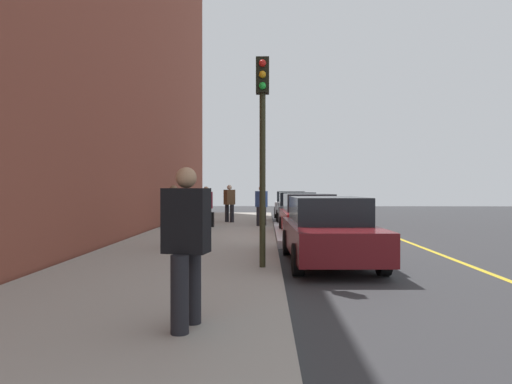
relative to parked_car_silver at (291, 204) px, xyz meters
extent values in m
plane|color=#333335|center=(12.23, -0.16, -0.76)|extent=(56.00, 56.00, 0.00)
cube|color=#A39E93|center=(12.23, -3.46, -0.68)|extent=(28.00, 4.60, 0.15)
cube|color=brown|center=(12.23, -6.21, 6.74)|extent=(32.00, 0.80, 15.00)
cube|color=gold|center=(12.23, 3.04, -0.75)|extent=(28.00, 0.14, 0.01)
cube|color=white|center=(11.08, -0.86, -0.65)|extent=(7.35, 0.56, 0.22)
cylinder|color=black|center=(1.40, 0.79, -0.44)|extent=(0.65, 0.24, 0.64)
cylinder|color=black|center=(1.34, -0.89, -0.44)|extent=(0.65, 0.24, 0.64)
cylinder|color=black|center=(-1.22, 0.89, -0.44)|extent=(0.65, 0.24, 0.64)
cylinder|color=black|center=(-1.28, -0.79, -0.44)|extent=(0.65, 0.24, 0.64)
cube|color=#B7BABF|center=(0.06, 0.00, -0.16)|extent=(4.28, 1.95, 0.64)
cube|color=black|center=(-0.15, 0.01, 0.46)|extent=(2.25, 1.68, 0.60)
cylinder|color=black|center=(7.47, 0.81, -0.44)|extent=(0.64, 0.22, 0.64)
cylinder|color=black|center=(7.46, -0.87, -0.44)|extent=(0.64, 0.22, 0.64)
cylinder|color=black|center=(4.83, 0.83, -0.44)|extent=(0.64, 0.22, 0.64)
cylinder|color=black|center=(4.82, -0.85, -0.44)|extent=(0.64, 0.22, 0.64)
cube|color=#383A3D|center=(6.14, -0.02, -0.16)|extent=(4.28, 1.83, 0.64)
cube|color=black|center=(5.93, -0.02, 0.46)|extent=(2.23, 1.61, 0.60)
cylinder|color=black|center=(13.18, 0.88, -0.44)|extent=(0.64, 0.23, 0.64)
cylinder|color=black|center=(13.22, -0.79, -0.44)|extent=(0.64, 0.23, 0.64)
cylinder|color=black|center=(10.52, 0.82, -0.44)|extent=(0.64, 0.23, 0.64)
cylinder|color=black|center=(10.55, -0.86, -0.44)|extent=(0.64, 0.23, 0.64)
cube|color=maroon|center=(11.87, 0.01, -0.16)|extent=(4.34, 1.90, 0.64)
cube|color=black|center=(11.65, 0.01, 0.46)|extent=(2.27, 1.65, 0.60)
cylinder|color=black|center=(18.69, 0.85, -0.44)|extent=(0.65, 0.24, 0.64)
cylinder|color=black|center=(18.74, -0.83, -0.44)|extent=(0.65, 0.24, 0.64)
cylinder|color=black|center=(15.86, 0.78, -0.44)|extent=(0.65, 0.24, 0.64)
cylinder|color=black|center=(15.90, -0.90, -0.44)|extent=(0.65, 0.24, 0.64)
cube|color=maroon|center=(17.30, -0.03, -0.16)|extent=(4.62, 1.92, 0.64)
cube|color=black|center=(17.07, -0.03, 0.46)|extent=(2.42, 1.66, 0.60)
cylinder|color=black|center=(8.64, -1.77, -0.22)|extent=(0.18, 0.18, 0.78)
cylinder|color=black|center=(8.35, -1.55, -0.22)|extent=(0.18, 0.18, 0.78)
cube|color=#335193|center=(8.49, -1.66, 0.50)|extent=(0.49, 0.52, 0.66)
sphere|color=tan|center=(8.49, -1.66, 0.94)|extent=(0.21, 0.21, 0.21)
cylinder|color=black|center=(9.84, -3.90, -0.22)|extent=(0.18, 0.18, 0.76)
cylinder|color=black|center=(9.53, -3.72, -0.22)|extent=(0.18, 0.18, 0.76)
cube|color=maroon|center=(9.69, -3.81, 0.48)|extent=(0.46, 0.52, 0.65)
sphere|color=tan|center=(9.69, -3.81, 0.91)|extent=(0.21, 0.21, 0.21)
cylinder|color=black|center=(22.49, -2.30, -0.18)|extent=(0.20, 0.20, 0.85)
cylinder|color=black|center=(22.88, -2.38, -0.18)|extent=(0.20, 0.20, 0.85)
cube|color=black|center=(22.68, -2.34, 0.60)|extent=(0.40, 0.54, 0.72)
sphere|color=tan|center=(22.68, -2.34, 1.08)|extent=(0.23, 0.23, 0.23)
cylinder|color=black|center=(6.66, -3.02, -0.21)|extent=(0.19, 0.19, 0.80)
cylinder|color=black|center=(6.38, -3.27, -0.21)|extent=(0.19, 0.19, 0.80)
cube|color=brown|center=(6.52, -3.15, 0.54)|extent=(0.52, 0.54, 0.68)
sphere|color=beige|center=(6.52, -3.15, 0.99)|extent=(0.22, 0.22, 0.22)
cylinder|color=black|center=(15.86, -3.85, -0.22)|extent=(0.18, 0.18, 0.77)
cylinder|color=black|center=(15.51, -3.92, -0.22)|extent=(0.18, 0.18, 0.77)
cube|color=tan|center=(15.68, -3.89, 0.49)|extent=(0.36, 0.49, 0.66)
sphere|color=brown|center=(15.68, -3.89, 0.93)|extent=(0.21, 0.21, 0.21)
cylinder|color=#2D2D19|center=(18.64, -1.52, 1.11)|extent=(0.12, 0.12, 3.44)
cube|color=black|center=(18.64, -1.52, 3.19)|extent=(0.26, 0.26, 0.70)
sphere|color=red|center=(18.79, -1.52, 3.40)|extent=(0.14, 0.14, 0.14)
sphere|color=orange|center=(18.79, -1.52, 3.18)|extent=(0.14, 0.14, 0.14)
sphere|color=green|center=(18.79, -1.52, 2.96)|extent=(0.14, 0.14, 0.14)
cube|color=black|center=(9.14, -3.68, -0.31)|extent=(0.34, 0.22, 0.59)
cylinder|color=#4C4C4C|center=(9.14, -3.68, 0.16)|extent=(0.03, 0.03, 0.36)
camera|label=1|loc=(27.87, -1.45, 0.97)|focal=32.70mm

